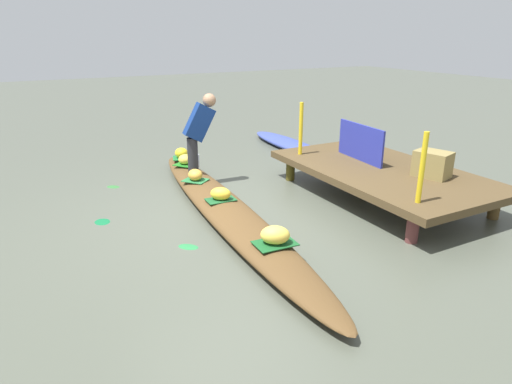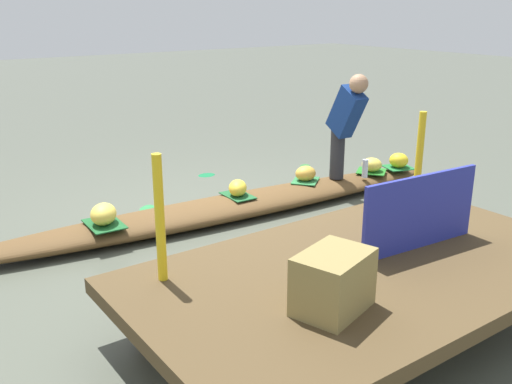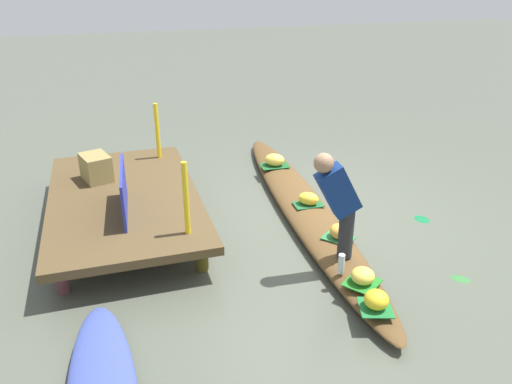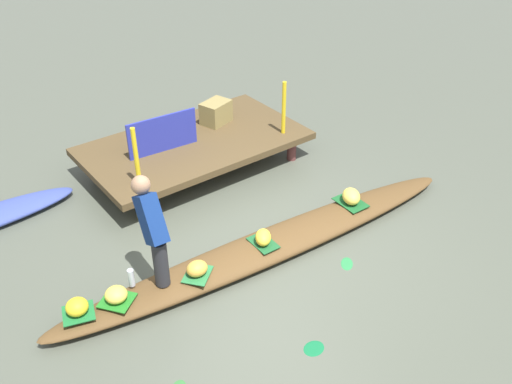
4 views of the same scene
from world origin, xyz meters
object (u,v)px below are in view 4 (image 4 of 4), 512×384
Objects in this scene: banana_bunch_4 at (351,196)px; vendor_person at (152,227)px; banana_bunch_0 at (197,268)px; banana_bunch_1 at (116,295)px; vendor_boat at (271,245)px; water_bottle at (131,278)px; produce_crate at (216,112)px; banana_bunch_2 at (263,237)px; market_banner at (163,134)px; banana_bunch_3 at (77,307)px.

vendor_person reaches higher than banana_bunch_4.
banana_bunch_0 reaches higher than banana_bunch_1.
banana_bunch_4 is at bearing 2.69° from vendor_boat.
produce_crate is (2.64, 2.30, 0.30)m from water_bottle.
banana_bunch_2 is (-0.13, -0.01, 0.19)m from vendor_boat.
water_bottle is at bearing 169.65° from banana_bunch_2.
market_banner reaches higher than banana_bunch_2.
banana_bunch_1 is 0.77× the size of banana_bunch_4.
banana_bunch_0 is at bearing -32.20° from vendor_person.
banana_bunch_2 is 2.19m from banana_bunch_3.
banana_bunch_2 is 1.42m from vendor_person.
banana_bunch_3 is at bearing -132.53° from market_banner.
banana_bunch_4 is 0.29× the size of market_banner.
water_bottle is at bearing -138.98° from produce_crate.
banana_bunch_3 is 0.63m from water_bottle.
vendor_person reaches higher than banana_bunch_1.
banana_bunch_0 is 0.89m from banana_bunch_1.
market_banner is at bearing 49.94° from banana_bunch_1.
banana_bunch_4 reaches higher than banana_bunch_2.
vendor_boat is 2.79m from produce_crate.
banana_bunch_0 is (-1.04, -0.01, 0.19)m from vendor_boat.
produce_crate reaches higher than water_bottle.
banana_bunch_2 is 2.82m from produce_crate.
banana_bunch_4 is (3.21, -0.19, 0.01)m from banana_bunch_1.
banana_bunch_2 is 0.61× the size of produce_crate.
banana_bunch_3 is at bearing 169.99° from banana_bunch_1.
vendor_boat is 24.44× the size of banana_bunch_3.
market_banner is at bearing -164.84° from produce_crate.
market_banner is at bearing 121.75° from banana_bunch_4.
banana_bunch_4 is at bearing -0.64° from banana_bunch_0.
banana_bunch_4 is at bearing -5.92° from water_bottle.
vendor_person is at bearing 175.30° from vendor_boat.
banana_bunch_0 reaches higher than banana_bunch_2.
vendor_person is 5.72× the size of water_bottle.
banana_bunch_3 is (-0.39, 0.07, 0.01)m from banana_bunch_1.
vendor_boat is 2.36m from market_banner.
vendor_boat is 2.33m from banana_bunch_3.
banana_bunch_2 is at bearing 179.00° from banana_bunch_4.
water_bottle reaches higher than banana_bunch_4.
vendor_boat is 5.36× the size of market_banner.
banana_bunch_2 reaches higher than vendor_boat.
vendor_person is 0.65m from water_bottle.
market_banner is at bearing 97.52° from vendor_boat.
banana_bunch_2 is 0.26× the size of market_banner.
banana_bunch_2 is at bearing -85.74° from market_banner.
banana_bunch_2 is at bearing -0.08° from banana_bunch_0.
banana_bunch_0 is 1.03× the size of banana_bunch_1.
banana_bunch_2 is at bearing -171.97° from vendor_boat.
banana_bunch_4 is 2.77m from vendor_person.
water_bottle is at bearing 174.88° from vendor_boat.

